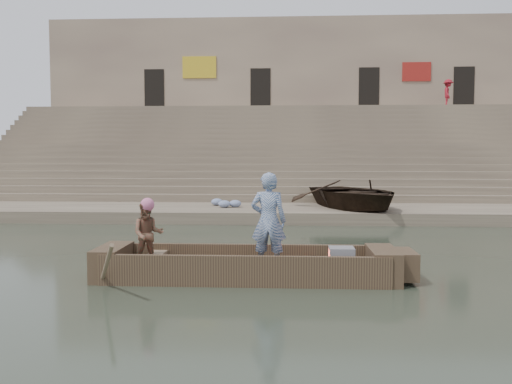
# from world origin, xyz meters

# --- Properties ---
(ground) EXTENTS (120.00, 120.00, 0.00)m
(ground) POSITION_xyz_m (0.00, 0.00, 0.00)
(ground) COLOR #2B3427
(ground) RESTS_ON ground
(lower_landing) EXTENTS (32.00, 4.00, 0.40)m
(lower_landing) POSITION_xyz_m (0.00, 8.00, 0.20)
(lower_landing) COLOR gray
(lower_landing) RESTS_ON ground
(mid_landing) EXTENTS (32.00, 3.00, 2.80)m
(mid_landing) POSITION_xyz_m (0.00, 15.50, 1.40)
(mid_landing) COLOR gray
(mid_landing) RESTS_ON ground
(upper_landing) EXTENTS (32.00, 3.00, 5.20)m
(upper_landing) POSITION_xyz_m (0.00, 22.50, 2.60)
(upper_landing) COLOR gray
(upper_landing) RESTS_ON ground
(ghat_steps) EXTENTS (32.00, 11.00, 5.20)m
(ghat_steps) POSITION_xyz_m (0.00, 17.19, 1.80)
(ghat_steps) COLOR gray
(ghat_steps) RESTS_ON ground
(building_wall) EXTENTS (32.00, 5.07, 11.20)m
(building_wall) POSITION_xyz_m (0.00, 26.50, 5.60)
(building_wall) COLOR tan
(building_wall) RESTS_ON ground
(main_rowboat) EXTENTS (5.00, 1.30, 0.22)m
(main_rowboat) POSITION_xyz_m (-1.07, -1.78, 0.11)
(main_rowboat) COLOR brown
(main_rowboat) RESTS_ON ground
(rowboat_trim) EXTENTS (6.04, 2.63, 1.91)m
(rowboat_trim) POSITION_xyz_m (-0.86, -1.79, 0.31)
(rowboat_trim) COLOR brown
(rowboat_trim) RESTS_ON ground
(standing_man) EXTENTS (0.69, 0.49, 1.80)m
(standing_man) POSITION_xyz_m (-0.64, -1.89, 1.12)
(standing_man) COLOR navy
(standing_man) RESTS_ON main_rowboat
(rowing_man) EXTENTS (0.70, 0.60, 1.24)m
(rowing_man) POSITION_xyz_m (-2.92, -1.78, 0.84)
(rowing_man) COLOR #20623F
(rowing_man) RESTS_ON main_rowboat
(television) EXTENTS (0.46, 0.42, 0.40)m
(television) POSITION_xyz_m (0.71, -1.78, 0.42)
(television) COLOR gray
(television) RESTS_ON main_rowboat
(beached_rowboat) EXTENTS (5.09, 5.92, 1.03)m
(beached_rowboat) POSITION_xyz_m (2.12, 7.86, 0.92)
(beached_rowboat) COLOR #2D2116
(beached_rowboat) RESTS_ON lower_landing
(pedestrian) EXTENTS (0.92, 1.20, 1.65)m
(pedestrian) POSITION_xyz_m (9.44, 21.98, 6.02)
(pedestrian) COLOR maroon
(pedestrian) RESTS_ON upper_landing
(cloth_bundles) EXTENTS (4.52, 1.99, 0.26)m
(cloth_bundles) POSITION_xyz_m (-1.63, 8.46, 0.53)
(cloth_bundles) COLOR #3F5999
(cloth_bundles) RESTS_ON lower_landing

